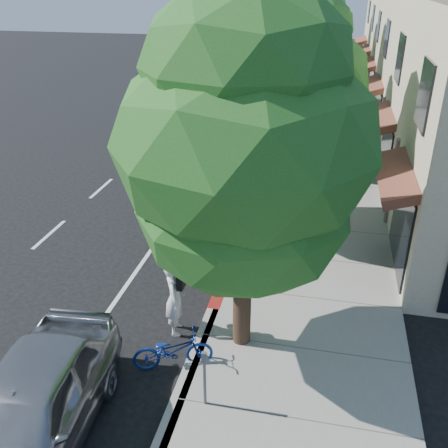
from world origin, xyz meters
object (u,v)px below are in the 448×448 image
(cyclist, at_px, (175,298))
(street_tree_5, at_px, (318,20))
(silver_suv, at_px, (205,168))
(white_pickup, at_px, (259,92))
(street_tree_0, at_px, (245,149))
(near_car_a, at_px, (28,413))
(bicycle, at_px, (173,350))
(dark_suv_far, at_px, (281,74))
(pedestrian, at_px, (314,132))
(dark_sedan, at_px, (242,125))
(street_tree_3, at_px, (308,32))
(street_tree_1, at_px, (281,88))
(street_tree_4, at_px, (313,31))
(street_tree_2, at_px, (296,72))

(cyclist, bearing_deg, street_tree_5, -17.70)
(silver_suv, height_order, white_pickup, white_pickup)
(street_tree_0, distance_m, near_car_a, 6.03)
(street_tree_5, xyz_separation_m, cyclist, (-1.60, -29.82, -3.71))
(street_tree_0, distance_m, white_pickup, 23.51)
(bicycle, height_order, dark_suv_far, dark_suv_far)
(near_car_a, bearing_deg, pedestrian, 72.91)
(cyclist, distance_m, dark_sedan, 15.74)
(dark_suv_far, bearing_deg, white_pickup, -97.11)
(near_car_a, bearing_deg, dark_sedan, 84.50)
(street_tree_3, bearing_deg, near_car_a, -98.20)
(street_tree_1, relative_size, dark_sedan, 1.80)
(street_tree_3, relative_size, street_tree_4, 1.07)
(street_tree_3, height_order, dark_suv_far, street_tree_3)
(street_tree_5, bearing_deg, dark_sedan, -101.41)
(white_pickup, distance_m, pedestrian, 9.43)
(silver_suv, distance_m, white_pickup, 13.95)
(cyclist, relative_size, white_pickup, 0.31)
(street_tree_2, distance_m, pedestrian, 4.03)
(street_tree_3, distance_m, dark_suv_far, 12.95)
(street_tree_2, xyz_separation_m, dark_suv_far, (-2.44, 18.00, -3.28))
(street_tree_0, distance_m, cyclist, 4.06)
(street_tree_5, bearing_deg, bicycle, -92.40)
(street_tree_2, height_order, white_pickup, street_tree_2)
(pedestrian, bearing_deg, near_car_a, 65.40)
(dark_sedan, bearing_deg, street_tree_0, -72.48)
(street_tree_4, distance_m, bicycle, 25.36)
(street_tree_4, distance_m, dark_sedan, 9.42)
(cyclist, bearing_deg, street_tree_4, -18.47)
(cyclist, distance_m, dark_suv_far, 29.84)
(bicycle, xyz_separation_m, dark_suv_far, (-1.14, 31.00, 0.35))
(street_tree_5, bearing_deg, cyclist, -93.07)
(street_tree_1, relative_size, bicycle, 4.48)
(street_tree_1, bearing_deg, pedestrian, 84.46)
(bicycle, height_order, near_car_a, near_car_a)
(street_tree_3, relative_size, street_tree_5, 1.07)
(white_pickup, xyz_separation_m, dark_suv_far, (0.66, 7.00, -0.09))
(street_tree_4, relative_size, pedestrian, 4.59)
(street_tree_5, xyz_separation_m, white_pickup, (-3.10, -7.00, -3.76))
(street_tree_4, relative_size, near_car_a, 1.48)
(street_tree_4, relative_size, street_tree_5, 1.00)
(street_tree_4, xyz_separation_m, near_car_a, (-3.10, -27.50, -3.65))
(street_tree_4, xyz_separation_m, dark_suv_far, (-2.44, 6.00, -3.71))
(bicycle, bearing_deg, street_tree_0, -73.49)
(street_tree_2, xyz_separation_m, street_tree_4, (-0.00, 12.00, 0.43))
(near_car_a, bearing_deg, street_tree_5, 79.95)
(cyclist, bearing_deg, pedestrian, -24.26)
(street_tree_3, distance_m, near_car_a, 22.11)
(dark_sedan, height_order, dark_suv_far, dark_suv_far)
(cyclist, relative_size, dark_sedan, 0.44)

